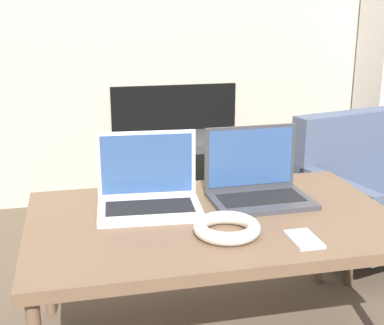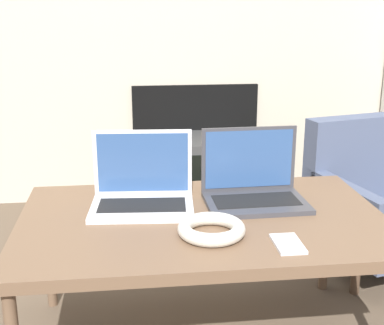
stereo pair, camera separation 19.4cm
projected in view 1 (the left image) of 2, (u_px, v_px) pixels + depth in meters
The scene contains 7 objects.
table at pixel (213, 226), 1.69m from camera, with size 1.15×0.71×0.47m.
laptop_left at pixel (148, 192), 1.75m from camera, with size 0.35×0.26×0.24m.
laptop_right at pixel (257, 183), 1.83m from camera, with size 0.34×0.24×0.24m.
headphones at pixel (227, 228), 1.55m from camera, with size 0.20×0.20×0.04m.
phone at pixel (304, 239), 1.51m from camera, with size 0.08×0.13×0.01m.
tv at pixel (182, 174), 2.95m from camera, with size 0.46×0.38×0.41m.
armchair at pixel (370, 188), 2.45m from camera, with size 0.76×0.68×0.63m.
Camera 1 is at (-0.41, -1.14, 1.11)m, focal length 50.00 mm.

